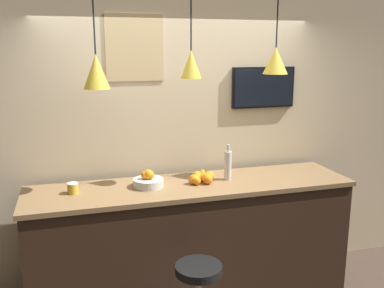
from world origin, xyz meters
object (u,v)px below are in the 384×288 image
Objects in this scene: mounted_tv at (263,87)px; juice_bottle at (228,165)px; fruit_bowl at (148,181)px; spread_jar at (73,188)px.

juice_bottle is at bearing -143.14° from mounted_tv.
fruit_bowl is at bearing -179.89° from juice_bottle.
spread_jar is (-1.32, 0.00, -0.09)m from juice_bottle.
mounted_tv is (1.20, 0.37, 0.72)m from fruit_bowl.
fruit_bowl is at bearing -162.89° from mounted_tv.
mounted_tv is at bearing 17.11° from fruit_bowl.
fruit_bowl is at bearing -0.13° from spread_jar.
fruit_bowl is 0.61m from spread_jar.
juice_bottle is 0.88m from mounted_tv.
juice_bottle is 3.64× the size of spread_jar.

